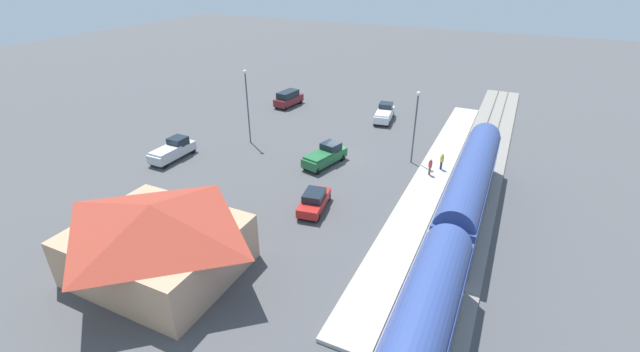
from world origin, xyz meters
name	(u,v)px	position (x,y,z in m)	size (l,w,h in m)	color
ground_plane	(339,160)	(0.00, 0.00, 0.00)	(200.00, 200.00, 0.00)	#4C4C4F
railway_track	(474,186)	(-14.00, 0.00, 0.09)	(4.80, 70.00, 0.30)	gray
platform	(432,177)	(-10.00, 0.00, 0.15)	(3.20, 46.00, 0.30)	#B7B2A8
passenger_train	(449,249)	(-14.00, 14.95, 2.86)	(2.93, 37.80, 4.98)	#33478C
station_building	(156,238)	(4.00, 22.00, 2.78)	(11.23, 9.46, 5.37)	tan
pedestrian_on_platform	(430,166)	(-9.69, -0.07, 1.28)	(0.36, 0.36, 1.71)	brown
pedestrian_waiting_far	(442,160)	(-10.47, -1.83, 1.28)	(0.36, 0.36, 1.71)	#23284C
pickup_white	(384,113)	(-0.57, -14.03, 1.03)	(2.73, 5.63, 2.14)	white
suv_maroon	(288,98)	(14.09, -13.99, 1.15)	(2.56, 5.11, 2.22)	maroon
pickup_green	(325,155)	(0.89, 1.63, 1.03)	(3.20, 5.71, 2.14)	#236638
pickup_silver	(173,150)	(16.37, 7.44, 1.03)	(2.04, 5.43, 2.14)	silver
sedan_red	(314,201)	(-2.02, 10.23, 0.88)	(2.55, 4.74, 1.74)	red
light_pole_near_platform	(416,119)	(-7.20, -2.74, 4.88)	(0.44, 0.44, 7.76)	#515156
light_pole_lot_center	(247,99)	(11.38, 0.07, 5.33)	(0.44, 0.44, 8.60)	#515156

